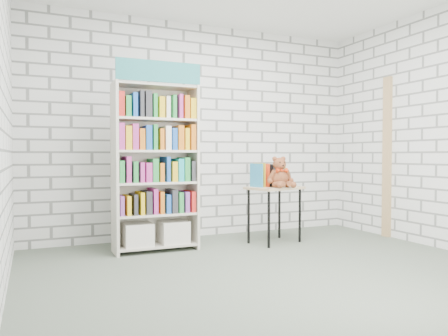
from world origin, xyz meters
name	(u,v)px	position (x,y,z in m)	size (l,w,h in m)	color
ground	(278,272)	(0.00, 0.00, 0.00)	(4.50, 4.50, 0.00)	#505A4C
room_shell	(279,77)	(0.00, 0.00, 1.78)	(4.52, 4.02, 2.81)	silver
bookshelf	(155,166)	(-0.79, 1.36, 0.95)	(0.93, 0.36, 2.09)	beige
display_table	(274,195)	(0.66, 1.19, 0.59)	(0.74, 0.60, 0.69)	tan
table_books	(269,176)	(0.64, 1.29, 0.82)	(0.48, 0.31, 0.27)	teal
teddy_bear	(280,175)	(0.68, 1.10, 0.84)	(0.35, 0.32, 0.37)	maroon
door_trim	(387,157)	(2.23, 0.95, 1.05)	(0.05, 0.12, 2.10)	tan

